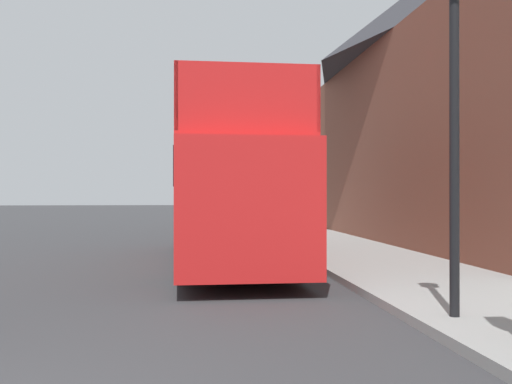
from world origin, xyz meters
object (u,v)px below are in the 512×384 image
at_px(parked_car_ahead_of_bus, 239,222).
at_px(lamp_post_second, 313,143).
at_px(tour_bus, 225,193).
at_px(lamp_post_nearest, 454,60).
at_px(lamp_post_third, 269,159).

xyz_separation_m(parked_car_ahead_of_bus, lamp_post_second, (1.66, -5.70, 2.56)).
xyz_separation_m(tour_bus, lamp_post_nearest, (2.61, -7.68, 1.76)).
relative_size(parked_car_ahead_of_bus, lamp_post_third, 0.99).
height_order(tour_bus, lamp_post_third, lamp_post_third).
distance_m(parked_car_ahead_of_bus, lamp_post_nearest, 15.43).
xyz_separation_m(lamp_post_second, lamp_post_third, (-0.02, 9.37, 0.06)).
xyz_separation_m(parked_car_ahead_of_bus, lamp_post_nearest, (1.64, -15.08, 2.85)).
bearing_deg(parked_car_ahead_of_bus, lamp_post_second, -74.47).
relative_size(tour_bus, lamp_post_third, 2.34).
bearing_deg(lamp_post_second, tour_bus, -147.21).
bearing_deg(parked_car_ahead_of_bus, lamp_post_nearest, -84.51).
distance_m(lamp_post_nearest, lamp_post_third, 18.75).
height_order(tour_bus, parked_car_ahead_of_bus, tour_bus).
relative_size(lamp_post_nearest, lamp_post_second, 1.11).
bearing_deg(lamp_post_third, tour_bus, -103.26).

